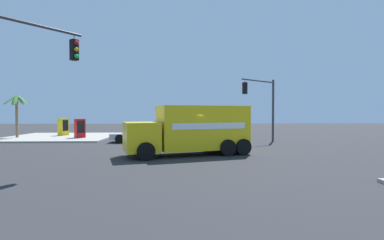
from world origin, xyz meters
name	(u,v)px	position (x,y,z in m)	size (l,w,h in m)	color
ground_plane	(182,155)	(0.00, 0.00, 0.00)	(100.00, 100.00, 0.00)	#2B2B2D
sidewalk_corner_far	(61,137)	(12.58, 12.58, 0.07)	(10.55, 10.55, 0.14)	#9E998E
delivery_truck	(192,130)	(-0.04, -0.64, 1.56)	(4.69, 7.93, 3.03)	yellow
traffic_light_secondary	(263,100)	(7.06, -7.16, 3.70)	(2.81, 3.56, 5.59)	#38383D
pickup_silver	(141,134)	(7.69, 3.62, 0.73)	(2.35, 5.24, 1.38)	#B7BABF
vending_machine_red	(63,127)	(13.93, 12.90, 1.07)	(1.16, 1.10, 1.85)	yellow
vending_machine_blue	(80,128)	(10.92, 10.07, 1.07)	(1.13, 1.17, 1.85)	red
palm_tree_far	(17,108)	(11.44, 16.42, 3.09)	(2.41, 2.46, 4.25)	#7A6647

